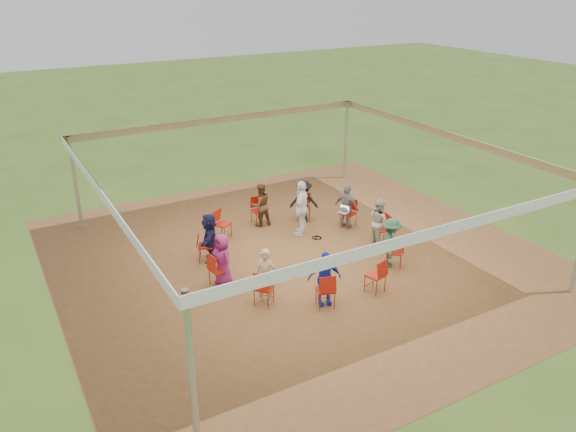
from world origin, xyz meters
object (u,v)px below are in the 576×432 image
chair_6 (264,288)px  chair_9 (395,252)px  chair_3 (223,224)px  person_seated_8 (379,222)px  chair_5 (219,270)px  person_seated_4 (222,260)px  chair_0 (348,213)px  person_seated_2 (260,205)px  chair_2 (259,211)px  person_seated_0 (347,207)px  chair_8 (375,275)px  chair_4 (206,246)px  person_seated_7 (391,243)px  chair_10 (382,229)px  standing_person (302,208)px  person_seated_1 (304,201)px  person_seated_6 (324,278)px  chair_1 (304,207)px  person_seated_5 (266,276)px  person_seated_3 (210,237)px  chair_7 (325,290)px  laptop (344,210)px

chair_6 → chair_9: bearing=49.1°
chair_3 → person_seated_8: size_ratio=0.64×
chair_5 → person_seated_4: 0.28m
chair_0 → person_seated_2: 2.79m
chair_2 → person_seated_0: size_ratio=0.64×
chair_6 → chair_5: bearing=163.6°
chair_8 → person_seated_0: size_ratio=0.64×
chair_5 → chair_4: bearing=163.6°
chair_4 → person_seated_7: person_seated_7 is taller
chair_10 → chair_0: bearing=16.4°
person_seated_4 → standing_person: size_ratio=0.81×
chair_8 → person_seated_1: 4.67m
chair_0 → chair_5: (-5.01, -1.40, 0.00)m
person_seated_6 → chair_1: bearing=81.6°
chair_4 → chair_0: bearing=114.5°
chair_5 → person_seated_6: bearing=34.8°
chair_9 → person_seated_4: (-4.45, 1.42, 0.26)m
chair_3 → person_seated_5: size_ratio=0.64×
person_seated_2 → standing_person: bearing=123.6°
chair_3 → chair_8: size_ratio=1.00×
person_seated_0 → person_seated_7: (-0.42, -2.68, 0.00)m
person_seated_3 → chair_6: bearing=30.6°
chair_3 → chair_8: bearing=81.8°
person_seated_7 → standing_person: size_ratio=0.81×
person_seated_5 → chair_3: bearing=132.1°
chair_3 → person_seated_4: (-1.09, -2.55, 0.26)m
chair_0 → chair_7: (-3.18, -3.57, 0.00)m
chair_0 → chair_1: 1.48m
chair_6 → person_seated_5: (0.09, 0.08, 0.26)m
chair_8 → person_seated_4: (-3.19, 2.21, 0.26)m
chair_8 → person_seated_2: 5.09m
person_seated_6 → person_seated_1: bearing=81.8°
chair_9 → chair_6: bearing=130.9°
laptop → chair_10: bearing=174.5°
chair_3 → standing_person: (2.21, -0.94, 0.42)m
person_seated_3 → person_seated_8: bearing=98.2°
person_seated_8 → laptop: (-0.33, 1.34, -0.05)m
chair_0 → person_seated_5: bearing=98.0°
chair_7 → chair_9: (2.73, 0.76, 0.00)m
chair_0 → chair_8: bearing=130.9°
chair_6 → person_seated_2: 4.67m
chair_2 → person_seated_3: (-2.30, -1.55, 0.26)m
chair_4 → person_seated_6: size_ratio=0.64×
person_seated_1 → chair_10: bearing=149.4°
person_seated_8 → standing_person: (-1.66, 1.68, 0.17)m
chair_0 → person_seated_1: 1.47m
chair_10 → standing_person: 2.49m
chair_4 → person_seated_4: bearing=20.9°
person_seated_7 → chair_2: bearing=64.8°
chair_8 → person_seated_3: person_seated_3 is taller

